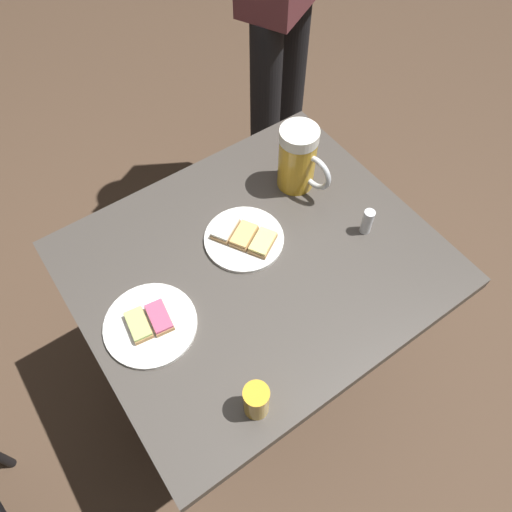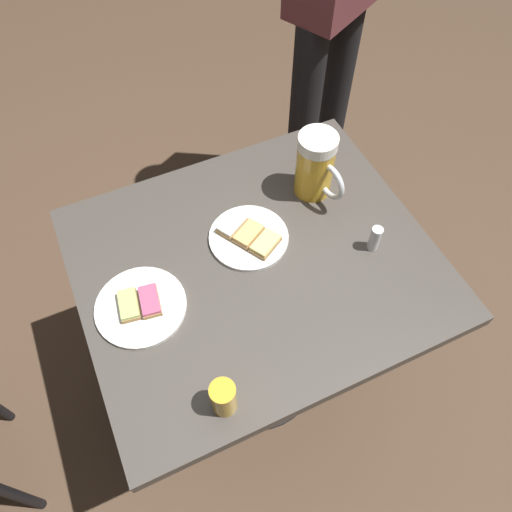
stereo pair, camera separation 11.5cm
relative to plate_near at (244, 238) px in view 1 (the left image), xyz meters
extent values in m
plane|color=#4C3828|center=(0.01, 0.07, -0.73)|extent=(6.00, 6.00, 0.00)
cylinder|color=black|center=(0.01, 0.07, -0.73)|extent=(0.44, 0.44, 0.01)
cylinder|color=black|center=(0.01, 0.07, -0.37)|extent=(0.09, 0.09, 0.69)
cube|color=#423D38|center=(0.01, 0.07, -0.03)|extent=(0.84, 0.72, 0.04)
cylinder|color=white|center=(0.00, 0.00, -0.01)|extent=(0.20, 0.20, 0.01)
cube|color=#9E7547|center=(0.03, -0.04, 0.01)|extent=(0.09, 0.08, 0.01)
cube|color=white|center=(0.03, -0.04, 0.02)|extent=(0.08, 0.07, 0.01)
cube|color=#9E7547|center=(0.00, 0.00, 0.01)|extent=(0.09, 0.08, 0.01)
cube|color=#E5B266|center=(0.00, 0.00, 0.02)|extent=(0.08, 0.07, 0.01)
cube|color=#9E7547|center=(-0.03, 0.04, 0.01)|extent=(0.09, 0.08, 0.01)
cube|color=#EFE07A|center=(-0.03, 0.04, 0.02)|extent=(0.08, 0.07, 0.01)
cylinder|color=white|center=(0.30, 0.07, -0.01)|extent=(0.21, 0.21, 0.01)
cube|color=#9E7547|center=(0.32, 0.07, 0.01)|extent=(0.05, 0.08, 0.01)
cube|color=#ADC66B|center=(0.32, 0.07, 0.02)|extent=(0.05, 0.08, 0.01)
cube|color=#9E7547|center=(0.28, 0.08, 0.01)|extent=(0.05, 0.08, 0.01)
cube|color=#BC4C70|center=(0.28, 0.08, 0.02)|extent=(0.05, 0.08, 0.01)
cylinder|color=gold|center=(-0.22, -0.08, 0.07)|extent=(0.10, 0.10, 0.15)
cylinder|color=white|center=(-0.22, -0.08, 0.16)|extent=(0.10, 0.10, 0.03)
torus|color=silver|center=(-0.23, -0.02, 0.07)|extent=(0.03, 0.10, 0.10)
cylinder|color=gold|center=(0.21, 0.35, 0.04)|extent=(0.05, 0.05, 0.09)
cylinder|color=silver|center=(-0.26, 0.15, 0.03)|extent=(0.03, 0.03, 0.07)
cylinder|color=black|center=(-0.47, -0.56, -0.30)|extent=(0.11, 0.11, 0.87)
cylinder|color=black|center=(-0.66, -0.66, -0.30)|extent=(0.11, 0.11, 0.87)
camera|label=1|loc=(0.38, 0.59, 0.97)|focal=34.30mm
camera|label=2|loc=(0.28, 0.64, 0.97)|focal=34.30mm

